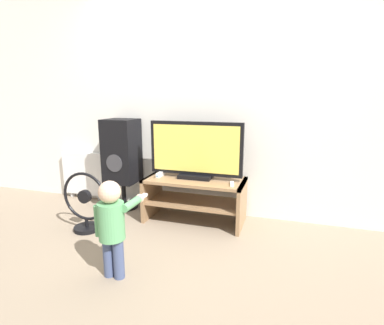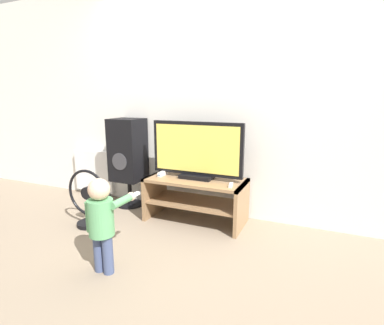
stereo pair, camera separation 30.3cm
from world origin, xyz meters
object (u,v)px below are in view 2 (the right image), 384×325
remote_primary (231,185)px  child (102,218)px  game_console (163,173)px  radiator (95,171)px  floor_fan (88,201)px  speaker_tower (128,151)px  television (197,151)px

remote_primary → child: 1.26m
game_console → remote_primary: (0.81, -0.09, -0.01)m
game_console → remote_primary: size_ratio=1.30×
game_console → radiator: size_ratio=0.28×
floor_fan → remote_primary: bearing=18.3°
floor_fan → radiator: (-0.64, 0.83, 0.07)m
speaker_tower → radiator: speaker_tower is taller
speaker_tower → television: bearing=-5.4°
game_console → speaker_tower: (-0.55, 0.13, 0.18)m
television → radiator: size_ratio=1.61×
child → radiator: 1.97m
speaker_tower → game_console: bearing=-13.5°
game_console → child: bearing=-83.6°
television → remote_primary: size_ratio=7.43×
television → floor_fan: 1.24m
television → radiator: 1.68m
speaker_tower → floor_fan: (-0.03, -0.68, -0.41)m
radiator → game_console: bearing=-13.1°
child → speaker_tower: speaker_tower is taller
remote_primary → floor_fan: bearing=-161.7°
child → radiator: (-1.35, 1.44, -0.10)m
floor_fan → game_console: bearing=43.4°
speaker_tower → floor_fan: bearing=-92.7°
radiator → speaker_tower: bearing=-12.7°
television → remote_primary: (0.42, -0.13, -0.28)m
game_console → television: bearing=6.3°
game_console → radiator: bearing=166.9°
speaker_tower → radiator: 0.77m
remote_primary → floor_fan: 1.47m
television → remote_primary: 0.52m
child → speaker_tower: bearing=117.7°
game_console → floor_fan: 0.83m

